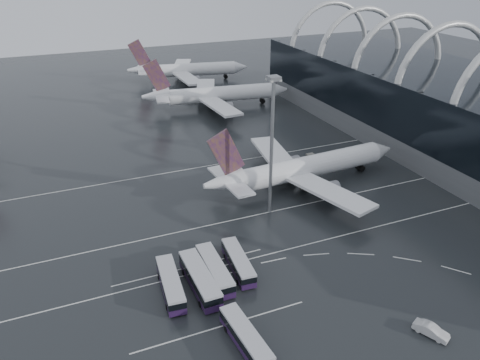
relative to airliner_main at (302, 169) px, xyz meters
name	(u,v)px	position (x,y,z in m)	size (l,w,h in m)	color
ground	(306,238)	(-10.57, -20.52, -4.46)	(420.00, 420.00, 0.00)	black
terminal	(471,117)	(51.00, -0.69, 6.42)	(42.00, 160.00, 34.90)	#57595C
lane_marking_near	(311,243)	(-10.57, -22.52, -4.45)	(120.00, 0.25, 0.01)	silver
lane_marking_mid	(278,210)	(-10.57, -8.52, -4.45)	(120.00, 0.25, 0.01)	silver
lane_marking_far	(231,162)	(-10.57, 19.48, -4.45)	(120.00, 0.25, 0.01)	silver
bus_bay_line_south	(222,326)	(-34.57, -36.52, -4.45)	(28.00, 0.25, 0.01)	silver
bus_bay_line_north	(190,267)	(-34.57, -20.52, -4.45)	(28.00, 0.25, 0.01)	silver
airliner_main	(302,169)	(0.00, 0.00, 0.00)	(52.54, 46.02, 17.79)	white
airliner_gate_b	(215,95)	(2.09, 66.29, 0.15)	(53.04, 47.25, 18.42)	white
airliner_gate_c	(186,70)	(3.88, 106.39, 0.11)	(51.13, 46.51, 18.26)	white
bus_row_near_a	(171,284)	(-39.49, -25.84, -2.73)	(4.02, 12.99, 3.15)	#2B133C
bus_row_near_b	(200,279)	(-34.68, -26.75, -2.58)	(3.41, 13.86, 3.41)	#2B133C
bus_row_near_c	(215,270)	(-31.49, -25.24, -2.70)	(3.32, 13.03, 3.19)	#2B133C
bus_row_near_d	(238,262)	(-26.82, -24.62, -2.81)	(3.81, 12.39, 3.00)	#2B133C
bus_row_far_c	(246,338)	(-32.75, -41.62, -2.81)	(3.62, 12.33, 2.99)	#2B133C
van_curve_c	(431,330)	(-6.58, -50.22, -3.60)	(1.82, 5.22, 1.72)	silver
floodlight_mast	(272,131)	(-12.57, -8.25, 14.25)	(2.28, 2.28, 29.73)	gray
gse_cart_belly_b	(310,156)	(10.59, 13.77, -3.90)	(2.06, 1.22, 1.12)	slate
gse_cart_belly_c	(304,183)	(0.85, -0.08, -3.93)	(1.94, 1.15, 1.06)	gold
gse_cart_belly_d	(364,156)	(24.02, 7.93, -3.84)	(2.27, 1.34, 1.24)	slate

